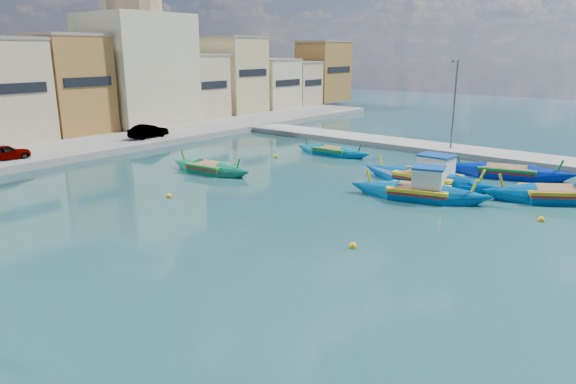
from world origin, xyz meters
TOP-DOWN VIEW (x-y plane):
  - ground at (0.00, 0.00)m, footprint 160.00×160.00m
  - east_quay at (18.00, 0.00)m, footprint 4.00×70.00m
  - north_quay at (0.00, 32.00)m, footprint 80.00×8.00m
  - north_townhouses at (6.68, 39.36)m, footprint 83.20×7.87m
  - church_block at (10.00, 40.00)m, footprint 10.00×10.00m
  - quay_street_lamp at (17.44, 6.00)m, footprint 1.18×0.16m
  - parked_cars at (-7.28, 30.50)m, footprint 22.38×2.54m
  - luzzu_turquoise_cabin at (6.32, 3.06)m, footprint 2.63×10.23m
  - luzzu_blue_cabin at (2.78, 2.01)m, footprint 4.45×9.04m
  - luzzu_cyan_mid at (10.72, 13.80)m, footprint 1.99×7.61m
  - luzzu_green at (-0.47, 17.04)m, footprint 2.64×7.72m
  - luzzu_blue_south at (11.86, -0.39)m, footprint 4.58×9.56m
  - luzzu_cyan_south at (7.46, -4.47)m, footprint 6.80×8.57m
  - mooring_buoys at (1.94, 5.62)m, footprint 19.96×21.96m

SIDE VIEW (x-z plane):
  - ground at x=0.00m, z-range 0.00..0.00m
  - mooring_buoys at x=1.94m, z-range -0.10..0.26m
  - luzzu_cyan_mid at x=10.72m, z-range -0.88..1.35m
  - east_quay at x=18.00m, z-range 0.00..0.50m
  - luzzu_green at x=-0.47m, z-range -0.94..1.45m
  - luzzu_blue_south at x=11.86m, z-range -1.07..1.63m
  - luzzu_cyan_south at x=7.46m, z-range -1.08..1.67m
  - north_quay at x=0.00m, z-range 0.00..0.60m
  - luzzu_blue_cabin at x=2.78m, z-range -1.18..1.93m
  - luzzu_turquoise_cabin at x=6.32m, z-range -1.24..2.02m
  - parked_cars at x=-7.28m, z-range 0.58..1.88m
  - quay_street_lamp at x=17.44m, z-range 0.34..8.34m
  - north_townhouses at x=6.68m, z-range -0.10..10.09m
  - church_block at x=10.00m, z-range -1.14..17.96m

